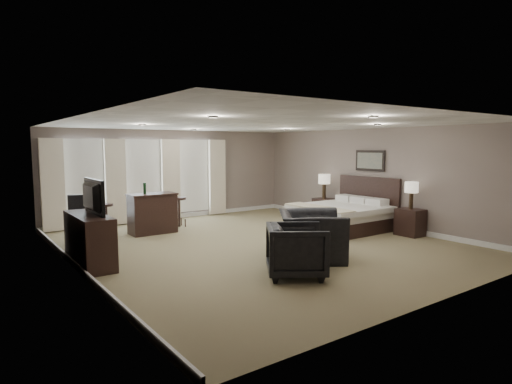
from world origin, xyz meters
TOP-DOWN VIEW (x-y plane):
  - room at (0.00, 0.00)m, footprint 7.60×8.60m
  - window_bay at (-1.00, 4.11)m, footprint 5.25×0.20m
  - bed at (2.58, 0.07)m, footprint 2.08×1.98m
  - nightstand_near at (3.47, -1.38)m, footprint 0.48×0.59m
  - nightstand_far at (3.47, 1.52)m, footprint 0.46×0.56m
  - lamp_near at (3.47, -1.38)m, footprint 0.32×0.32m
  - lamp_far at (3.47, 1.52)m, footprint 0.35×0.35m
  - wall_art at (3.70, 0.07)m, footprint 0.04×0.96m
  - dresser at (-3.45, 0.43)m, footprint 0.51×1.59m
  - tv at (-3.45, 0.43)m, footprint 0.63×1.09m
  - armchair_near at (0.13, -1.50)m, footprint 1.51×1.61m
  - armchair_far at (-0.88, -2.23)m, footprint 1.23×1.25m
  - bar_counter at (-1.42, 2.49)m, footprint 1.14×0.59m
  - bar_stool_left at (-2.31, 3.24)m, footprint 0.41×0.41m
  - bar_stool_right at (-0.51, 2.90)m, footprint 0.38×0.38m
  - desk_chair at (-3.13, 2.12)m, footprint 0.75×0.75m

SIDE VIEW (x-z plane):
  - nightstand_far at x=3.47m, z-range 0.00..0.61m
  - nightstand_near at x=3.47m, z-range 0.00..0.64m
  - bar_stool_left at x=-2.31m, z-range 0.00..0.72m
  - bar_stool_right at x=-0.51m, z-range 0.00..0.79m
  - dresser at x=-3.45m, z-range 0.00..0.92m
  - armchair_far at x=-0.88m, z-range 0.00..0.95m
  - bar_counter at x=-1.42m, z-range 0.00..0.99m
  - desk_chair at x=-3.13m, z-range 0.00..1.13m
  - armchair_near at x=0.13m, z-range 0.00..1.18m
  - bed at x=2.58m, z-range 0.00..1.32m
  - lamp_far at x=3.47m, z-range 0.61..1.32m
  - lamp_near at x=3.47m, z-range 0.64..1.29m
  - tv at x=-3.45m, z-range 0.92..1.07m
  - window_bay at x=-1.00m, z-range 0.05..2.35m
  - room at x=0.00m, z-range -0.02..2.62m
  - wall_art at x=3.70m, z-range 1.47..2.03m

